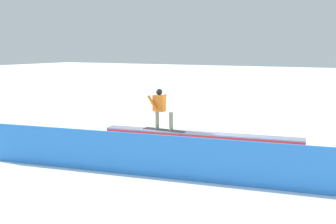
{
  "coord_description": "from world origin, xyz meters",
  "views": [
    {
      "loc": [
        -4.99,
        11.73,
        3.31
      ],
      "look_at": [
        0.62,
        1.11,
        1.34
      ],
      "focal_mm": 41.8,
      "sensor_mm": 36.0,
      "label": 1
    }
  ],
  "objects": [
    {
      "name": "ground_plane",
      "position": [
        0.0,
        0.0,
        0.0
      ],
      "size": [
        120.0,
        120.0,
        0.0
      ],
      "primitive_type": "plane",
      "color": "white"
    },
    {
      "name": "grind_box",
      "position": [
        0.0,
        0.0,
        0.25
      ],
      "size": [
        6.64,
        1.65,
        0.54
      ],
      "color": "red",
      "rests_on": "ground_plane"
    },
    {
      "name": "snowboarder",
      "position": [
        1.38,
        0.22,
        1.3
      ],
      "size": [
        1.54,
        0.42,
        1.41
      ],
      "color": "black",
      "rests_on": "grind_box"
    },
    {
      "name": "safety_fence",
      "position": [
        0.0,
        3.29,
        0.56
      ],
      "size": [
        10.63,
        1.94,
        1.13
      ],
      "primitive_type": "cube",
      "rotation": [
        0.0,
        0.0,
        0.18
      ],
      "color": "#2C7ADC",
      "rests_on": "ground_plane"
    }
  ]
}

